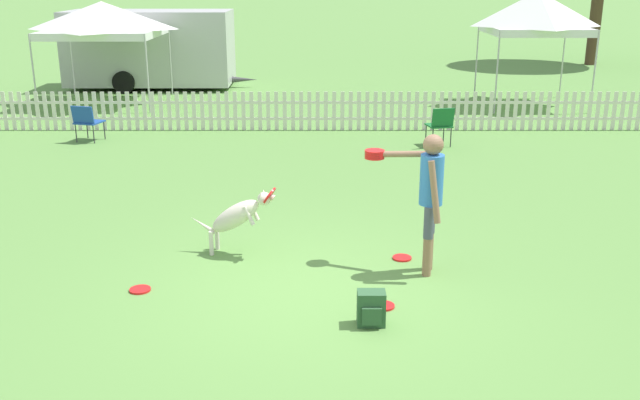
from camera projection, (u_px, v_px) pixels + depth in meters
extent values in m
plane|color=#5B8C42|center=(318.00, 290.00, 8.25)|extent=(240.00, 240.00, 0.00)
cylinder|color=#8C664C|center=(430.00, 257.00, 8.58)|extent=(0.11, 0.11, 0.48)
cylinder|color=#474C5B|center=(432.00, 223.00, 8.45)|extent=(0.12, 0.12, 0.40)
cylinder|color=#8C664C|center=(432.00, 251.00, 8.77)|extent=(0.11, 0.11, 0.48)
cylinder|color=#474C5B|center=(433.00, 217.00, 8.63)|extent=(0.12, 0.12, 0.40)
cylinder|color=#3372BF|center=(435.00, 180.00, 8.39)|extent=(0.34, 0.34, 0.61)
sphere|color=#8C664C|center=(436.00, 145.00, 8.26)|extent=(0.24, 0.24, 0.24)
cylinder|color=#8C664C|center=(437.00, 192.00, 8.21)|extent=(0.20, 0.21, 0.74)
cylinder|color=#8C664C|center=(407.00, 154.00, 8.59)|extent=(0.72, 0.32, 0.14)
cylinder|color=red|center=(378.00, 157.00, 8.74)|extent=(0.25, 0.25, 0.02)
cylinder|color=red|center=(378.00, 155.00, 8.73)|extent=(0.25, 0.25, 0.02)
cylinder|color=red|center=(378.00, 153.00, 8.72)|extent=(0.25, 0.25, 0.02)
cylinder|color=red|center=(378.00, 151.00, 8.71)|extent=(0.25, 0.25, 0.02)
ellipsoid|color=beige|center=(238.00, 216.00, 9.16)|extent=(0.81, 0.47, 0.63)
ellipsoid|color=silver|center=(238.00, 220.00, 9.18)|extent=(0.42, 0.25, 0.31)
sphere|color=beige|center=(267.00, 199.00, 8.99)|extent=(0.17, 0.17, 0.17)
cone|color=beige|center=(272.00, 196.00, 8.96)|extent=(0.17, 0.13, 0.15)
cylinder|color=red|center=(272.00, 196.00, 8.96)|extent=(0.21, 0.28, 0.22)
cone|color=beige|center=(266.00, 192.00, 9.03)|extent=(0.05, 0.05, 0.08)
cone|color=beige|center=(264.00, 195.00, 8.93)|extent=(0.05, 0.05, 0.08)
cylinder|color=silver|center=(220.00, 238.00, 9.44)|extent=(0.06, 0.06, 0.32)
cylinder|color=silver|center=(214.00, 243.00, 9.25)|extent=(0.06, 0.06, 0.32)
cylinder|color=silver|center=(257.00, 211.00, 9.18)|extent=(0.17, 0.09, 0.26)
cylinder|color=silver|center=(252.00, 216.00, 9.01)|extent=(0.17, 0.09, 0.26)
cone|color=beige|center=(206.00, 225.00, 9.32)|extent=(0.36, 0.15, 0.24)
cylinder|color=red|center=(405.00, 258.00, 9.16)|extent=(0.25, 0.25, 0.02)
cylinder|color=red|center=(143.00, 289.00, 8.25)|extent=(0.25, 0.25, 0.02)
cylinder|color=red|center=(386.00, 306.00, 7.84)|extent=(0.25, 0.25, 0.02)
cube|color=#2D5633|center=(374.00, 308.00, 7.39)|extent=(0.29, 0.19, 0.37)
cube|color=#2D5633|center=(375.00, 317.00, 7.29)|extent=(0.20, 0.04, 0.19)
cube|color=silver|center=(321.00, 119.00, 16.61)|extent=(24.36, 0.04, 0.06)
cube|color=silver|center=(321.00, 103.00, 16.50)|extent=(24.36, 0.04, 0.06)
cube|color=silver|center=(0.00, 111.00, 16.59)|extent=(0.09, 0.02, 0.90)
cube|color=silver|center=(8.00, 111.00, 16.59)|extent=(0.09, 0.02, 0.90)
cube|color=silver|center=(16.00, 111.00, 16.59)|extent=(0.09, 0.02, 0.90)
cube|color=silver|center=(25.00, 111.00, 16.59)|extent=(0.09, 0.02, 0.90)
cube|color=silver|center=(33.00, 111.00, 16.59)|extent=(0.09, 0.02, 0.90)
cube|color=silver|center=(41.00, 111.00, 16.58)|extent=(0.09, 0.02, 0.90)
cube|color=silver|center=(49.00, 111.00, 16.58)|extent=(0.09, 0.02, 0.90)
cube|color=silver|center=(57.00, 111.00, 16.58)|extent=(0.09, 0.02, 0.90)
cube|color=silver|center=(66.00, 111.00, 16.58)|extent=(0.09, 0.02, 0.90)
cube|color=silver|center=(74.00, 111.00, 16.58)|extent=(0.09, 0.02, 0.90)
cube|color=silver|center=(82.00, 111.00, 16.58)|extent=(0.09, 0.02, 0.90)
cube|color=silver|center=(90.00, 111.00, 16.58)|extent=(0.09, 0.02, 0.90)
cube|color=silver|center=(99.00, 111.00, 16.58)|extent=(0.09, 0.02, 0.90)
cube|color=silver|center=(107.00, 111.00, 16.58)|extent=(0.09, 0.02, 0.90)
cube|color=silver|center=(115.00, 111.00, 16.58)|extent=(0.09, 0.02, 0.90)
cube|color=silver|center=(123.00, 111.00, 16.58)|extent=(0.09, 0.02, 0.90)
cube|color=silver|center=(131.00, 111.00, 16.58)|extent=(0.09, 0.02, 0.90)
cube|color=silver|center=(140.00, 111.00, 16.58)|extent=(0.09, 0.02, 0.90)
cube|color=silver|center=(148.00, 111.00, 16.57)|extent=(0.09, 0.02, 0.90)
cube|color=silver|center=(156.00, 111.00, 16.57)|extent=(0.09, 0.02, 0.90)
cube|color=silver|center=(164.00, 111.00, 16.57)|extent=(0.09, 0.02, 0.90)
cube|color=silver|center=(173.00, 111.00, 16.57)|extent=(0.09, 0.02, 0.90)
cube|color=silver|center=(181.00, 111.00, 16.57)|extent=(0.09, 0.02, 0.90)
cube|color=silver|center=(189.00, 111.00, 16.57)|extent=(0.09, 0.02, 0.90)
cube|color=silver|center=(197.00, 111.00, 16.57)|extent=(0.09, 0.02, 0.90)
cube|color=silver|center=(205.00, 111.00, 16.57)|extent=(0.09, 0.02, 0.90)
cube|color=silver|center=(214.00, 111.00, 16.57)|extent=(0.09, 0.02, 0.90)
cube|color=silver|center=(222.00, 111.00, 16.57)|extent=(0.09, 0.02, 0.90)
cube|color=silver|center=(230.00, 111.00, 16.57)|extent=(0.09, 0.02, 0.90)
cube|color=silver|center=(238.00, 111.00, 16.57)|extent=(0.09, 0.02, 0.90)
cube|color=silver|center=(247.00, 111.00, 16.56)|extent=(0.09, 0.02, 0.90)
cube|color=silver|center=(255.00, 111.00, 16.56)|extent=(0.09, 0.02, 0.90)
cube|color=silver|center=(263.00, 111.00, 16.56)|extent=(0.09, 0.02, 0.90)
cube|color=silver|center=(271.00, 111.00, 16.56)|extent=(0.09, 0.02, 0.90)
cube|color=silver|center=(279.00, 111.00, 16.56)|extent=(0.09, 0.02, 0.90)
cube|color=silver|center=(288.00, 111.00, 16.56)|extent=(0.09, 0.02, 0.90)
cube|color=silver|center=(296.00, 111.00, 16.56)|extent=(0.09, 0.02, 0.90)
cube|color=silver|center=(304.00, 111.00, 16.56)|extent=(0.09, 0.02, 0.90)
cube|color=silver|center=(312.00, 111.00, 16.56)|extent=(0.09, 0.02, 0.90)
cube|color=silver|center=(321.00, 111.00, 16.56)|extent=(0.09, 0.02, 0.90)
cube|color=silver|center=(329.00, 111.00, 16.56)|extent=(0.09, 0.02, 0.90)
cube|color=silver|center=(337.00, 111.00, 16.56)|extent=(0.09, 0.02, 0.90)
cube|color=silver|center=(345.00, 111.00, 16.56)|extent=(0.09, 0.02, 0.90)
cube|color=silver|center=(354.00, 111.00, 16.55)|extent=(0.09, 0.02, 0.90)
cube|color=silver|center=(362.00, 111.00, 16.55)|extent=(0.09, 0.02, 0.90)
cube|color=silver|center=(370.00, 111.00, 16.55)|extent=(0.09, 0.02, 0.90)
cube|color=silver|center=(378.00, 111.00, 16.55)|extent=(0.09, 0.02, 0.90)
cube|color=silver|center=(387.00, 111.00, 16.55)|extent=(0.09, 0.02, 0.90)
cube|color=silver|center=(395.00, 111.00, 16.55)|extent=(0.09, 0.02, 0.90)
cube|color=silver|center=(403.00, 111.00, 16.55)|extent=(0.09, 0.02, 0.90)
cube|color=silver|center=(411.00, 111.00, 16.55)|extent=(0.09, 0.02, 0.90)
cube|color=silver|center=(420.00, 111.00, 16.55)|extent=(0.09, 0.02, 0.90)
cube|color=silver|center=(428.00, 111.00, 16.55)|extent=(0.09, 0.02, 0.90)
cube|color=silver|center=(436.00, 111.00, 16.55)|extent=(0.09, 0.02, 0.90)
cube|color=silver|center=(444.00, 111.00, 16.55)|extent=(0.09, 0.02, 0.90)
cube|color=silver|center=(453.00, 111.00, 16.55)|extent=(0.09, 0.02, 0.90)
cube|color=silver|center=(461.00, 111.00, 16.54)|extent=(0.09, 0.02, 0.90)
cube|color=silver|center=(469.00, 111.00, 16.54)|extent=(0.09, 0.02, 0.90)
cube|color=silver|center=(477.00, 111.00, 16.54)|extent=(0.09, 0.02, 0.90)
cube|color=silver|center=(486.00, 111.00, 16.54)|extent=(0.09, 0.02, 0.90)
cube|color=silver|center=(494.00, 111.00, 16.54)|extent=(0.09, 0.02, 0.90)
cube|color=silver|center=(502.00, 111.00, 16.54)|extent=(0.09, 0.02, 0.90)
cube|color=silver|center=(510.00, 111.00, 16.54)|extent=(0.09, 0.02, 0.90)
cube|color=silver|center=(519.00, 111.00, 16.54)|extent=(0.09, 0.02, 0.90)
cube|color=silver|center=(527.00, 111.00, 16.54)|extent=(0.09, 0.02, 0.90)
cube|color=silver|center=(535.00, 111.00, 16.54)|extent=(0.09, 0.02, 0.90)
cube|color=silver|center=(543.00, 111.00, 16.54)|extent=(0.09, 0.02, 0.90)
cube|color=silver|center=(552.00, 111.00, 16.54)|extent=(0.09, 0.02, 0.90)
cube|color=silver|center=(560.00, 111.00, 16.54)|extent=(0.09, 0.02, 0.90)
cube|color=silver|center=(568.00, 111.00, 16.53)|extent=(0.09, 0.02, 0.90)
cube|color=silver|center=(576.00, 111.00, 16.53)|extent=(0.09, 0.02, 0.90)
cube|color=silver|center=(585.00, 111.00, 16.53)|extent=(0.09, 0.02, 0.90)
cube|color=silver|center=(593.00, 111.00, 16.53)|extent=(0.09, 0.02, 0.90)
cube|color=silver|center=(601.00, 111.00, 16.53)|extent=(0.09, 0.02, 0.90)
cube|color=silver|center=(609.00, 111.00, 16.53)|extent=(0.09, 0.02, 0.90)
cube|color=silver|center=(618.00, 111.00, 16.53)|extent=(0.09, 0.02, 0.90)
cube|color=silver|center=(626.00, 111.00, 16.53)|extent=(0.09, 0.02, 0.90)
cube|color=silver|center=(634.00, 111.00, 16.53)|extent=(0.09, 0.02, 0.90)
cylinder|color=#333338|center=(108.00, 130.00, 15.74)|extent=(0.02, 0.02, 0.41)
cylinder|color=#333338|center=(90.00, 129.00, 15.85)|extent=(0.02, 0.02, 0.41)
cylinder|color=#333338|center=(97.00, 134.00, 15.34)|extent=(0.02, 0.02, 0.41)
cylinder|color=#333338|center=(79.00, 133.00, 15.45)|extent=(0.02, 0.02, 0.41)
cube|color=#1E4799|center=(93.00, 122.00, 15.53)|extent=(0.62, 0.62, 0.03)
cube|color=#1E4799|center=(86.00, 115.00, 15.26)|extent=(0.51, 0.21, 0.39)
cylinder|color=#333338|center=(447.00, 133.00, 15.36)|extent=(0.02, 0.02, 0.43)
cylinder|color=#333338|center=(429.00, 134.00, 15.28)|extent=(0.02, 0.02, 0.43)
cylinder|color=#333338|center=(454.00, 137.00, 14.98)|extent=(0.02, 0.02, 0.43)
cylinder|color=#333338|center=(436.00, 138.00, 14.90)|extent=(0.02, 0.02, 0.43)
cube|color=#19662D|center=(442.00, 126.00, 15.06)|extent=(0.57, 0.57, 0.03)
cube|color=#19662D|center=(446.00, 118.00, 14.80)|extent=(0.48, 0.19, 0.41)
cylinder|color=#B2B2B2|center=(37.00, 74.00, 18.48)|extent=(0.04, 0.04, 2.04)
cylinder|color=#B2B2B2|center=(151.00, 74.00, 18.47)|extent=(0.04, 0.04, 2.04)
cylinder|color=#B2B2B2|center=(75.00, 60.00, 21.30)|extent=(0.04, 0.04, 2.04)
cylinder|color=#B2B2B2|center=(174.00, 60.00, 21.28)|extent=(0.04, 0.04, 2.04)
cube|color=white|center=(107.00, 33.00, 19.60)|extent=(2.96, 2.96, 0.20)
pyramid|color=white|center=(106.00, 15.00, 19.46)|extent=(2.96, 2.96, 0.74)
cylinder|color=#B2B2B2|center=(500.00, 72.00, 18.33)|extent=(0.04, 0.04, 2.14)
cylinder|color=#B2B2B2|center=(598.00, 73.00, 18.32)|extent=(0.04, 0.04, 2.14)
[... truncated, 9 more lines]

